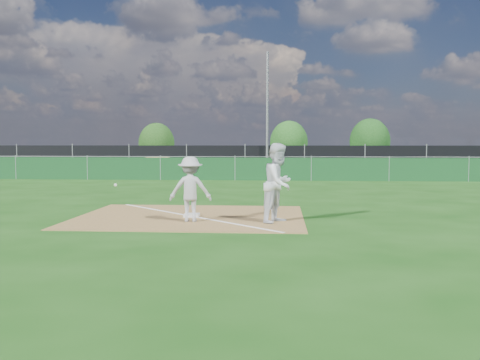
% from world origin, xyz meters
% --- Properties ---
extents(ground, '(90.00, 90.00, 0.00)m').
position_xyz_m(ground, '(0.00, 10.00, 0.00)').
color(ground, '#14430E').
rests_on(ground, ground).
extents(infield_dirt, '(6.00, 5.00, 0.02)m').
position_xyz_m(infield_dirt, '(0.00, 1.00, 0.01)').
color(infield_dirt, olive).
rests_on(infield_dirt, ground).
extents(foul_line, '(5.01, 5.01, 0.01)m').
position_xyz_m(foul_line, '(0.00, 1.00, 0.03)').
color(foul_line, white).
rests_on(foul_line, infield_dirt).
extents(green_fence, '(44.00, 0.05, 1.20)m').
position_xyz_m(green_fence, '(0.00, 15.00, 0.60)').
color(green_fence, '#103D1A').
rests_on(green_fence, ground).
extents(dirt_mound, '(3.38, 2.60, 1.17)m').
position_xyz_m(dirt_mound, '(-5.00, 18.50, 0.58)').
color(dirt_mound, '#A47F4F').
rests_on(dirt_mound, ground).
extents(black_fence, '(46.00, 0.04, 1.80)m').
position_xyz_m(black_fence, '(0.00, 23.00, 0.90)').
color(black_fence, black).
rests_on(black_fence, ground).
extents(parking_lot, '(46.00, 9.00, 0.01)m').
position_xyz_m(parking_lot, '(0.00, 28.00, 0.01)').
color(parking_lot, black).
rests_on(parking_lot, ground).
extents(light_pole, '(0.16, 0.16, 8.00)m').
position_xyz_m(light_pole, '(1.50, 22.70, 4.00)').
color(light_pole, slate).
rests_on(light_pole, ground).
extents(first_base, '(0.40, 0.40, 0.08)m').
position_xyz_m(first_base, '(0.04, 0.89, 0.06)').
color(first_base, silver).
rests_on(first_base, infield_dirt).
extents(play_at_first, '(2.43, 0.70, 1.62)m').
position_xyz_m(play_at_first, '(0.15, 0.07, 0.83)').
color(play_at_first, '#B8B8BB').
rests_on(play_at_first, infield_dirt).
extents(runner, '(1.13, 1.21, 1.98)m').
position_xyz_m(runner, '(2.36, 0.13, 0.99)').
color(runner, silver).
rests_on(runner, ground).
extents(car_left, '(4.43, 2.69, 1.41)m').
position_xyz_m(car_left, '(-5.01, 27.58, 0.72)').
color(car_left, '#B1B4B9').
rests_on(car_left, parking_lot).
extents(car_mid, '(4.36, 1.86, 1.40)m').
position_xyz_m(car_mid, '(0.68, 27.16, 0.71)').
color(car_mid, black).
rests_on(car_mid, parking_lot).
extents(car_right, '(4.10, 1.84, 1.17)m').
position_xyz_m(car_right, '(6.86, 28.23, 0.59)').
color(car_right, black).
rests_on(car_right, parking_lot).
extents(tree_left, '(3.16, 3.16, 3.75)m').
position_xyz_m(tree_left, '(-8.58, 33.70, 1.93)').
color(tree_left, '#382316').
rests_on(tree_left, ground).
extents(tree_mid, '(3.31, 3.31, 3.92)m').
position_xyz_m(tree_mid, '(3.13, 34.30, 2.02)').
color(tree_mid, '#382316').
rests_on(tree_mid, ground).
extents(tree_right, '(3.43, 3.43, 4.06)m').
position_xyz_m(tree_right, '(10.02, 33.49, 2.09)').
color(tree_right, '#382316').
rests_on(tree_right, ground).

